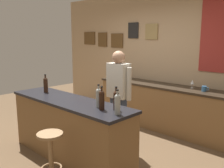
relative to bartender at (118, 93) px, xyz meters
The scene contains 14 objects.
ground_plane 1.05m from the bartender, 125.48° to the right, with size 10.00×10.00×0.00m, color brown.
back_wall 1.72m from the bartender, 98.86° to the left, with size 6.00×0.09×2.80m.
bar_counter 0.97m from the bartender, 109.50° to the right, with size 2.26×0.60×0.92m.
side_counter 1.35m from the bartender, 84.60° to the left, with size 3.03×0.56×0.90m.
bartender is the anchor object (origin of this frame).
bar_stool 1.47m from the bartender, 84.91° to the right, with size 0.32×0.32×0.68m.
wine_bottle_a 1.23m from the bartender, 142.28° to the right, with size 0.07×0.07×0.31m.
wine_bottle_b 0.83m from the bartender, 66.77° to the right, with size 0.07×0.07×0.31m.
wine_bottle_c 0.93m from the bartender, 61.42° to the right, with size 0.07×0.07×0.31m.
wine_bottle_d 0.92m from the bartender, 49.92° to the right, with size 0.07×0.07×0.31m.
wine_bottle_e 1.10m from the bartender, 48.73° to the right, with size 0.07×0.07×0.31m.
wine_glass_a 1.61m from the bartender, 126.34° to the left, with size 0.07×0.07×0.16m.
wine_glass_b 1.49m from the bartender, 65.21° to the left, with size 0.07×0.07×0.16m.
coffee_mug 1.53m from the bartender, 53.75° to the left, with size 0.12×0.08×0.09m.
Camera 1 is at (2.93, -2.56, 1.84)m, focal length 39.97 mm.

